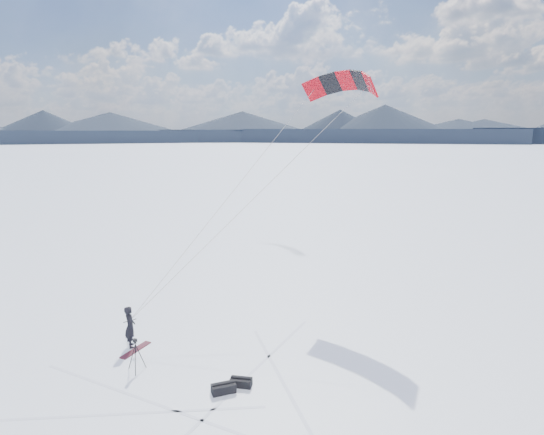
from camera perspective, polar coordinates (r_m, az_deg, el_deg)
ground at (r=17.59m, az=-12.22°, el=-19.02°), size 1800.00×1800.00×0.00m
horizon_hills at (r=15.78m, az=-12.92°, el=-3.86°), size 704.00×705.94×10.71m
snow_tracks at (r=17.28m, az=-18.96°, el=-19.98°), size 13.93×9.84×0.01m
snowkiter at (r=20.16m, az=-17.24°, el=-15.19°), size 0.48×0.67×1.73m
snowboard at (r=19.78m, az=-16.74°, el=-15.62°), size 1.43×1.14×0.04m
tripod at (r=17.97m, az=-16.75°, el=-15.65°), size 0.62×0.66×1.25m
gear_bag_a at (r=16.42m, az=-6.09°, el=-20.53°), size 0.86×0.52×0.36m
gear_bag_b at (r=16.72m, az=-3.91°, el=-19.91°), size 0.81×0.76×0.34m
power_kite at (r=25.73m, az=8.71°, el=16.02°), size 13.45×4.88×10.73m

